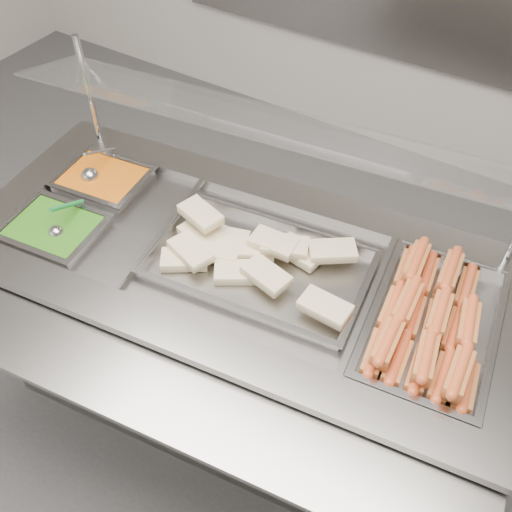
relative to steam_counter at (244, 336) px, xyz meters
The scene contains 12 objects.
ground 0.68m from the steam_counter, 104.01° to the right, with size 6.00×6.00×0.00m, color #4D4D50.
steam_counter is the anchor object (origin of this frame).
tray_rail 0.63m from the steam_counter, 82.70° to the right, with size 1.76×0.57×0.05m.
sneeze_guard 0.82m from the steam_counter, 97.30° to the left, with size 1.62×0.48×0.43m.
pan_hotdogs 0.72m from the steam_counter, ahead, with size 0.39×0.57×0.10m.
pan_wraps 0.41m from the steam_counter, ahead, with size 0.70×0.47×0.07m.
pan_beans 0.75m from the steam_counter, behind, with size 0.32×0.27×0.10m.
pan_peas 0.75m from the steam_counter, 160.03° to the right, with size 0.32×0.27×0.10m.
hotdogs_in_buns 0.74m from the steam_counter, ahead, with size 0.35×0.52×0.11m.
tortilla_wraps 0.44m from the steam_counter, 64.67° to the left, with size 0.66×0.40×0.10m.
ladle 0.81m from the steam_counter, behind, with size 0.07×0.19×0.14m.
serving_spoon 0.76m from the steam_counter, 159.00° to the right, with size 0.05×0.18×0.13m.
Camera 1 is at (0.81, -0.49, 2.18)m, focal length 40.00 mm.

